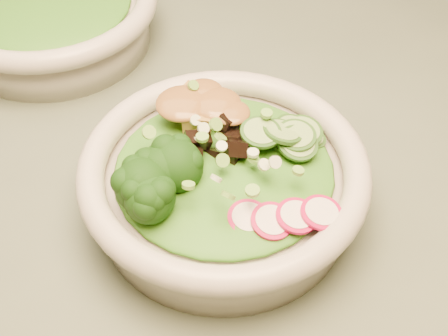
# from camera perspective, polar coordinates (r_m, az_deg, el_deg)

# --- Properties ---
(dining_table) EXTENTS (1.20, 0.80, 0.75)m
(dining_table) POSITION_cam_1_polar(r_m,az_deg,el_deg) (0.72, -13.76, -4.00)
(dining_table) COLOR black
(dining_table) RESTS_ON ground
(salad_bowl) EXTENTS (0.25, 0.25, 0.07)m
(salad_bowl) POSITION_cam_1_polar(r_m,az_deg,el_deg) (0.53, 0.00, -1.36)
(salad_bowl) COLOR beige
(salad_bowl) RESTS_ON dining_table
(side_bowl) EXTENTS (0.24, 0.24, 0.07)m
(side_bowl) POSITION_cam_1_polar(r_m,az_deg,el_deg) (0.75, -15.51, 13.22)
(side_bowl) COLOR beige
(side_bowl) RESTS_ON dining_table
(lettuce_bed) EXTENTS (0.19, 0.19, 0.02)m
(lettuce_bed) POSITION_cam_1_polar(r_m,az_deg,el_deg) (0.52, -0.00, 0.08)
(lettuce_bed) COLOR #236515
(lettuce_bed) RESTS_ON salad_bowl
(side_lettuce) EXTENTS (0.16, 0.16, 0.02)m
(side_lettuce) POSITION_cam_1_polar(r_m,az_deg,el_deg) (0.74, -15.80, 14.40)
(side_lettuce) COLOR #236515
(side_lettuce) RESTS_ON side_bowl
(broccoli_florets) EXTENTS (0.09, 0.09, 0.04)m
(broccoli_florets) POSITION_cam_1_polar(r_m,az_deg,el_deg) (0.49, -5.86, -1.07)
(broccoli_florets) COLOR black
(broccoli_florets) RESTS_ON salad_bowl
(radish_slices) EXTENTS (0.11, 0.08, 0.02)m
(radish_slices) POSITION_cam_1_polar(r_m,az_deg,el_deg) (0.48, 3.40, -4.32)
(radish_slices) COLOR #B00D43
(radish_slices) RESTS_ON salad_bowl
(cucumber_slices) EXTENTS (0.08, 0.08, 0.03)m
(cucumber_slices) POSITION_cam_1_polar(r_m,az_deg,el_deg) (0.53, 5.83, 2.77)
(cucumber_slices) COLOR #89B665
(cucumber_slices) RESTS_ON salad_bowl
(mushroom_heap) EXTENTS (0.08, 0.08, 0.04)m
(mushroom_heap) POSITION_cam_1_polar(r_m,az_deg,el_deg) (0.52, -0.53, 1.80)
(mushroom_heap) COLOR black
(mushroom_heap) RESTS_ON salad_bowl
(tofu_cubes) EXTENTS (0.10, 0.08, 0.03)m
(tofu_cubes) POSITION_cam_1_polar(r_m,az_deg,el_deg) (0.55, -2.46, 4.82)
(tofu_cubes) COLOR #AA7A38
(tofu_cubes) RESTS_ON salad_bowl
(peanut_sauce) EXTENTS (0.06, 0.05, 0.01)m
(peanut_sauce) POSITION_cam_1_polar(r_m,az_deg,el_deg) (0.54, -2.50, 5.75)
(peanut_sauce) COLOR brown
(peanut_sauce) RESTS_ON tofu_cubes
(scallion_garnish) EXTENTS (0.17, 0.17, 0.02)m
(scallion_garnish) POSITION_cam_1_polar(r_m,az_deg,el_deg) (0.50, 0.00, 1.72)
(scallion_garnish) COLOR #6FAF3D
(scallion_garnish) RESTS_ON salad_bowl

